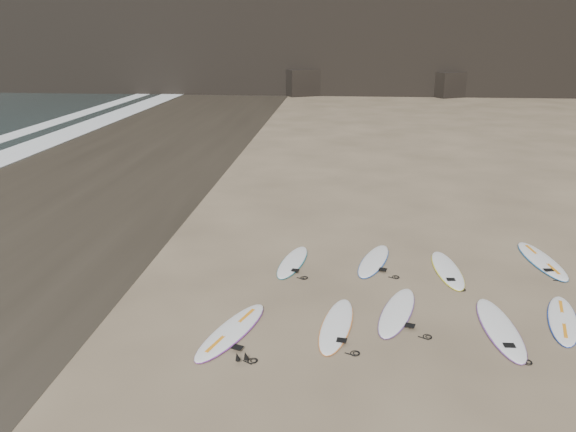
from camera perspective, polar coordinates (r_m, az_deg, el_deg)
name	(u,v)px	position (r m, az deg, el deg)	size (l,w,h in m)	color
ground	(426,319)	(12.83, 13.80, -10.10)	(240.00, 240.00, 0.00)	#897559
wet_sand	(67,185)	(24.59, -21.56, 2.90)	(12.00, 200.00, 0.01)	#383026
surfboard_0	(232,331)	(11.99, -5.75, -11.51)	(0.63, 2.63, 0.09)	white
surfboard_1	(337,325)	(12.20, 4.95, -10.94)	(0.59, 2.47, 0.09)	white
surfboard_2	(397,311)	(12.91, 11.02, -9.49)	(0.60, 2.51, 0.09)	white
surfboard_3	(500,328)	(12.83, 20.73, -10.58)	(0.65, 2.72, 0.10)	white
surfboard_4	(563,319)	(13.72, 26.13, -9.41)	(0.57, 2.39, 0.09)	white
surfboard_5	(293,262)	(15.25, 0.48, -4.65)	(0.56, 2.32, 0.08)	white
surfboard_6	(374,260)	(15.50, 8.71, -4.48)	(0.59, 2.46, 0.09)	white
surfboard_7	(447,269)	(15.34, 15.89, -5.24)	(0.61, 2.53, 0.09)	white
surfboard_8	(542,260)	(16.82, 24.36, -4.10)	(0.66, 2.75, 0.10)	white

